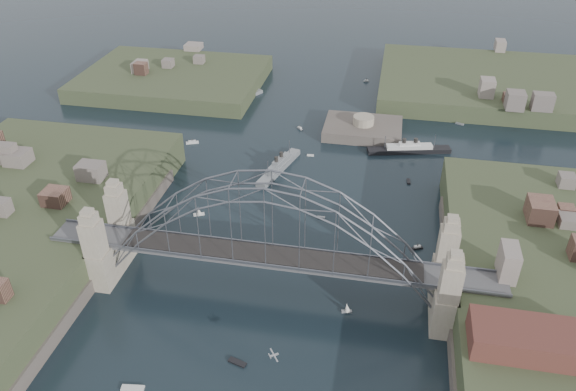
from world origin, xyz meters
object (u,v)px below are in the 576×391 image
at_px(fort_island, 362,135).
at_px(naval_cruiser_near, 279,167).
at_px(bridge, 269,238).
at_px(naval_cruiser_far, 246,96).
at_px(ocean_liner, 409,149).
at_px(wharf_shed, 539,341).

xyz_separation_m(fort_island, naval_cruiser_near, (-19.55, -25.15, 1.28)).
distance_m(bridge, fort_island, 72.14).
distance_m(naval_cruiser_far, ocean_liner, 59.74).
bearing_deg(wharf_shed, bridge, 162.35).
bearing_deg(naval_cruiser_far, bridge, -72.72).
bearing_deg(ocean_liner, wharf_shed, -75.97).
height_order(fort_island, naval_cruiser_far, fort_island).
distance_m(wharf_shed, naval_cruiser_far, 125.60).
distance_m(fort_island, naval_cruiser_far, 43.85).
bearing_deg(naval_cruiser_near, fort_island, 52.15).
relative_size(wharf_shed, ocean_liner, 0.88).
bearing_deg(fort_island, wharf_shed, -69.15).
relative_size(naval_cruiser_near, ocean_liner, 0.89).
height_order(bridge, naval_cruiser_near, bridge).
bearing_deg(ocean_liner, naval_cruiser_near, -153.82).
xyz_separation_m(naval_cruiser_near, ocean_liner, (32.81, 16.13, -0.08)).
bearing_deg(naval_cruiser_far, fort_island, -25.35).
relative_size(bridge, ocean_liner, 3.71).
bearing_deg(ocean_liner, fort_island, 145.78).
bearing_deg(naval_cruiser_far, ocean_liner, -27.72).
bearing_deg(naval_cruiser_near, naval_cruiser_far, 114.56).
relative_size(bridge, wharf_shed, 4.20).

